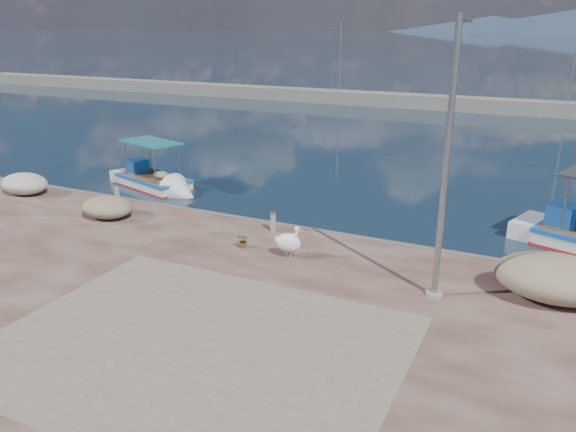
# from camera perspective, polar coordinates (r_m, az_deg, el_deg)

# --- Properties ---
(ground) EXTENTS (1400.00, 1400.00, 0.00)m
(ground) POSITION_cam_1_polar(r_m,az_deg,el_deg) (15.84, -6.06, -8.48)
(ground) COLOR #162635
(ground) RESTS_ON ground
(quay) EXTENTS (44.00, 22.00, 0.50)m
(quay) POSITION_cam_1_polar(r_m,az_deg,el_deg) (11.87, -22.32, -18.91)
(quay) COLOR #46271E
(quay) RESTS_ON ground
(quay_patch) EXTENTS (9.00, 7.00, 0.01)m
(quay_patch) POSITION_cam_1_polar(r_m,az_deg,el_deg) (12.94, -9.39, -12.83)
(quay_patch) COLOR gray
(quay_patch) RESTS_ON quay
(breakwater) EXTENTS (120.00, 2.20, 7.50)m
(breakwater) POSITION_cam_1_polar(r_m,az_deg,el_deg) (52.84, 17.67, 10.78)
(breakwater) COLOR gray
(breakwater) RESTS_ON ground
(mountains) EXTENTS (370.00, 280.00, 22.00)m
(mountains) POSITION_cam_1_polar(r_m,az_deg,el_deg) (661.88, 26.81, 17.17)
(mountains) COLOR #28384C
(mountains) RESTS_ON ground
(boat_left) EXTENTS (5.54, 3.18, 2.54)m
(boat_left) POSITION_cam_1_polar(r_m,az_deg,el_deg) (27.15, -13.52, 3.28)
(boat_left) COLOR white
(boat_left) RESTS_ON ground
(pelican) EXTENTS (1.08, 0.53, 1.05)m
(pelican) POSITION_cam_1_polar(r_m,az_deg,el_deg) (17.04, 0.10, -2.67)
(pelican) COLOR tan
(pelican) RESTS_ON quay
(lamp_post) EXTENTS (0.44, 0.96, 7.00)m
(lamp_post) POSITION_cam_1_polar(r_m,az_deg,el_deg) (14.28, 15.70, 4.17)
(lamp_post) COLOR gray
(lamp_post) RESTS_ON quay
(bollard_near) EXTENTS (0.24, 0.24, 0.73)m
(bollard_near) POSITION_cam_1_polar(r_m,az_deg,el_deg) (19.23, -1.51, -0.44)
(bollard_near) COLOR gray
(bollard_near) RESTS_ON quay
(bollard_far) EXTENTS (0.25, 0.25, 0.75)m
(bollard_far) POSITION_cam_1_polar(r_m,az_deg,el_deg) (23.56, -16.99, 2.41)
(bollard_far) COLOR gray
(bollard_far) RESTS_ON quay
(potted_plant) EXTENTS (0.52, 0.49, 0.47)m
(potted_plant) POSITION_cam_1_polar(r_m,az_deg,el_deg) (17.92, -4.55, -2.52)
(potted_plant) COLOR #33722D
(potted_plant) RESTS_ON quay
(net_pile_a) EXTENTS (2.13, 1.55, 0.87)m
(net_pile_a) POSITION_cam_1_polar(r_m,az_deg,el_deg) (26.01, -25.21, 3.00)
(net_pile_a) COLOR silver
(net_pile_a) RESTS_ON quay
(net_pile_c) EXTENTS (3.00, 2.14, 1.18)m
(net_pile_c) POSITION_cam_1_polar(r_m,az_deg,el_deg) (16.02, 25.46, -5.70)
(net_pile_c) COLOR tan
(net_pile_c) RESTS_ON quay
(net_pile_b) EXTENTS (2.00, 1.56, 0.78)m
(net_pile_b) POSITION_cam_1_polar(r_m,az_deg,el_deg) (21.68, -17.88, 0.87)
(net_pile_b) COLOR tan
(net_pile_b) RESTS_ON quay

